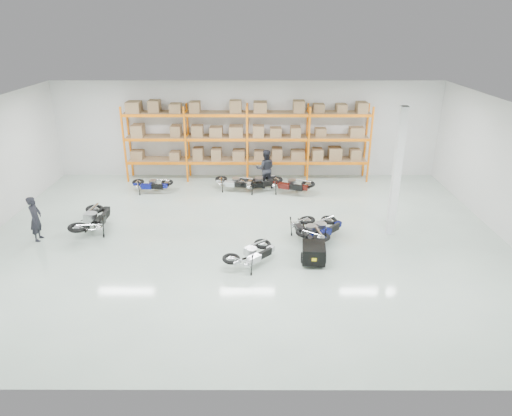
{
  "coord_description": "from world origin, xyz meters",
  "views": [
    {
      "loc": [
        0.45,
        -14.24,
        7.1
      ],
      "look_at": [
        0.42,
        0.15,
        1.1
      ],
      "focal_mm": 32.0,
      "sensor_mm": 36.0,
      "label": 1
    }
  ],
  "objects_px": {
    "moto_blue_centre": "(322,226)",
    "moto_black_far_left": "(93,215)",
    "moto_touring_right": "(309,227)",
    "moto_back_a": "(151,182)",
    "moto_back_b": "(235,180)",
    "moto_silver_left": "(252,251)",
    "trailer": "(314,253)",
    "person_left": "(36,219)",
    "moto_back_d": "(290,181)",
    "person_back": "(265,169)",
    "moto_back_c": "(259,180)"
  },
  "relations": [
    {
      "from": "moto_back_b",
      "to": "moto_back_d",
      "type": "xyz_separation_m",
      "value": [
        2.45,
        -0.37,
        0.05
      ]
    },
    {
      "from": "moto_back_d",
      "to": "person_back",
      "type": "bearing_deg",
      "value": 77.65
    },
    {
      "from": "moto_back_a",
      "to": "person_left",
      "type": "distance_m",
      "value": 5.52
    },
    {
      "from": "moto_silver_left",
      "to": "moto_touring_right",
      "type": "bearing_deg",
      "value": -93.96
    },
    {
      "from": "moto_back_d",
      "to": "person_back",
      "type": "relative_size",
      "value": 1.02
    },
    {
      "from": "moto_black_far_left",
      "to": "moto_back_c",
      "type": "relative_size",
      "value": 1.16
    },
    {
      "from": "trailer",
      "to": "moto_back_c",
      "type": "relative_size",
      "value": 0.89
    },
    {
      "from": "moto_silver_left",
      "to": "moto_back_c",
      "type": "height_order",
      "value": "moto_back_c"
    },
    {
      "from": "trailer",
      "to": "person_left",
      "type": "xyz_separation_m",
      "value": [
        -9.32,
        1.64,
        0.43
      ]
    },
    {
      "from": "moto_blue_centre",
      "to": "moto_touring_right",
      "type": "distance_m",
      "value": 0.48
    },
    {
      "from": "moto_blue_centre",
      "to": "person_left",
      "type": "height_order",
      "value": "person_left"
    },
    {
      "from": "trailer",
      "to": "moto_back_a",
      "type": "distance_m",
      "value": 8.98
    },
    {
      "from": "moto_back_d",
      "to": "person_back",
      "type": "distance_m",
      "value": 1.36
    },
    {
      "from": "person_left",
      "to": "moto_silver_left",
      "type": "bearing_deg",
      "value": -107.28
    },
    {
      "from": "moto_blue_centre",
      "to": "moto_black_far_left",
      "type": "xyz_separation_m",
      "value": [
        -8.1,
        0.69,
        0.08
      ]
    },
    {
      "from": "moto_black_far_left",
      "to": "moto_back_c",
      "type": "distance_m",
      "value": 7.24
    },
    {
      "from": "moto_silver_left",
      "to": "moto_black_far_left",
      "type": "relative_size",
      "value": 0.83
    },
    {
      "from": "moto_black_far_left",
      "to": "moto_silver_left",
      "type": "bearing_deg",
      "value": 158.22
    },
    {
      "from": "moto_silver_left",
      "to": "moto_back_b",
      "type": "bearing_deg",
      "value": -38.61
    },
    {
      "from": "moto_touring_right",
      "to": "moto_back_c",
      "type": "xyz_separation_m",
      "value": [
        -1.69,
        4.92,
        -0.0
      ]
    },
    {
      "from": "moto_touring_right",
      "to": "moto_back_b",
      "type": "bearing_deg",
      "value": 105.08
    },
    {
      "from": "moto_black_far_left",
      "to": "person_left",
      "type": "xyz_separation_m",
      "value": [
        -1.69,
        -0.73,
        0.19
      ]
    },
    {
      "from": "moto_blue_centre",
      "to": "moto_back_b",
      "type": "height_order",
      "value": "moto_blue_centre"
    },
    {
      "from": "moto_blue_centre",
      "to": "moto_touring_right",
      "type": "xyz_separation_m",
      "value": [
        -0.47,
        -0.08,
        -0.0
      ]
    },
    {
      "from": "trailer",
      "to": "moto_black_far_left",
      "type": "bearing_deg",
      "value": 167.33
    },
    {
      "from": "moto_back_a",
      "to": "moto_back_b",
      "type": "height_order",
      "value": "moto_back_b"
    },
    {
      "from": "moto_silver_left",
      "to": "trailer",
      "type": "xyz_separation_m",
      "value": [
        1.92,
        0.12,
        -0.13
      ]
    },
    {
      "from": "moto_black_far_left",
      "to": "moto_back_a",
      "type": "relative_size",
      "value": 1.26
    },
    {
      "from": "trailer",
      "to": "moto_back_b",
      "type": "bearing_deg",
      "value": 117.3
    },
    {
      "from": "moto_back_b",
      "to": "person_left",
      "type": "height_order",
      "value": "person_left"
    },
    {
      "from": "moto_back_b",
      "to": "moto_back_d",
      "type": "height_order",
      "value": "moto_back_d"
    },
    {
      "from": "moto_back_a",
      "to": "person_back",
      "type": "xyz_separation_m",
      "value": [
        5.01,
        0.66,
        0.4
      ]
    },
    {
      "from": "moto_silver_left",
      "to": "person_back",
      "type": "bearing_deg",
      "value": -50.04
    },
    {
      "from": "moto_black_far_left",
      "to": "person_left",
      "type": "bearing_deg",
      "value": 25.14
    },
    {
      "from": "moto_silver_left",
      "to": "person_left",
      "type": "xyz_separation_m",
      "value": [
        -7.39,
        1.75,
        0.3
      ]
    },
    {
      "from": "moto_blue_centre",
      "to": "trailer",
      "type": "distance_m",
      "value": 1.75
    },
    {
      "from": "moto_black_far_left",
      "to": "moto_touring_right",
      "type": "height_order",
      "value": "moto_black_far_left"
    },
    {
      "from": "moto_blue_centre",
      "to": "moto_silver_left",
      "type": "xyz_separation_m",
      "value": [
        -2.39,
        -1.8,
        -0.02
      ]
    },
    {
      "from": "person_back",
      "to": "trailer",
      "type": "bearing_deg",
      "value": 100.8
    },
    {
      "from": "trailer",
      "to": "moto_back_b",
      "type": "distance_m",
      "value": 7.13
    },
    {
      "from": "moto_blue_centre",
      "to": "moto_silver_left",
      "type": "bearing_deg",
      "value": 80.97
    },
    {
      "from": "moto_back_a",
      "to": "person_left",
      "type": "relative_size",
      "value": 0.98
    },
    {
      "from": "moto_black_far_left",
      "to": "moto_back_b",
      "type": "distance_m",
      "value": 6.44
    },
    {
      "from": "moto_touring_right",
      "to": "trailer",
      "type": "distance_m",
      "value": 1.61
    },
    {
      "from": "moto_silver_left",
      "to": "moto_back_a",
      "type": "xyz_separation_m",
      "value": [
        -4.47,
        6.42,
        -0.02
      ]
    },
    {
      "from": "moto_silver_left",
      "to": "person_back",
      "type": "height_order",
      "value": "person_back"
    },
    {
      "from": "moto_back_a",
      "to": "moto_touring_right",
      "type": "bearing_deg",
      "value": -123.16
    },
    {
      "from": "moto_back_a",
      "to": "moto_back_b",
      "type": "relative_size",
      "value": 0.97
    },
    {
      "from": "moto_black_far_left",
      "to": "trailer",
      "type": "bearing_deg",
      "value": 164.51
    },
    {
      "from": "moto_back_d",
      "to": "trailer",
      "type": "bearing_deg",
      "value": -154.57
    }
  ]
}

